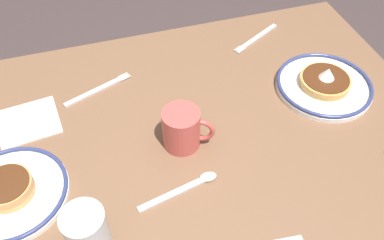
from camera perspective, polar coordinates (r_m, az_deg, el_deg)
The scene contains 9 objects.
dining_table at distance 1.07m, azimuth -2.02°, elevation -5.20°, with size 1.36×0.92×0.73m.
plate_near_main at distance 1.19m, azimuth 18.02°, elevation 4.79°, with size 0.27×0.27×0.07m.
plate_center_pancakes at distance 0.99m, azimuth -24.06°, elevation -9.20°, with size 0.25×0.25×0.05m.
coffee_mug at distance 0.97m, azimuth -1.35°, elevation -1.18°, with size 0.12×0.09×0.10m.
drinking_glass at distance 0.83m, azimuth -14.16°, elevation -15.66°, with size 0.08×0.08×0.14m.
paper_napkin at distance 1.14m, azimuth -21.91°, elevation -0.23°, with size 0.15×0.14×0.00m, color white.
fork_near at distance 1.34m, azimuth 8.94°, elevation 11.22°, with size 0.18×0.11×0.01m.
fork_far at distance 1.17m, azimuth -12.97°, elevation 4.20°, with size 0.20×0.09×0.01m.
tea_spoon at distance 0.93m, azimuth -0.42°, elevation -9.22°, with size 0.19×0.06×0.01m.
Camera 1 is at (0.15, 0.63, 1.52)m, focal length 38.10 mm.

